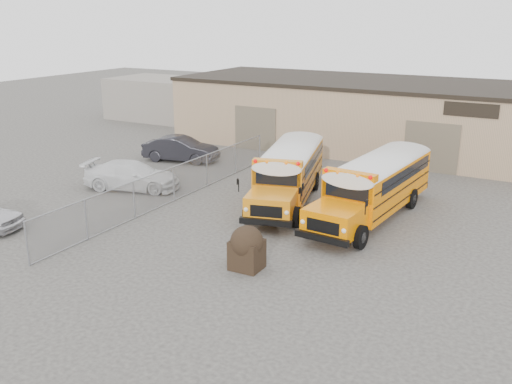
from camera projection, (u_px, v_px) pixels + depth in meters
The scene contains 9 objects.
ground at pixel (247, 243), 23.67m from camera, with size 120.00×120.00×0.00m, color #3B3936.
warehouse at pixel (391, 115), 39.62m from camera, with size 30.20×10.20×4.67m.
chainlink_fence at pixel (174, 184), 28.70m from camera, with size 0.07×18.07×1.81m.
distant_building_left at pixel (159, 98), 51.71m from camera, with size 8.00×6.00×3.60m, color gray.
school_bus_left at pixel (307, 145), 34.10m from camera, with size 4.72×9.79×2.79m.
school_bus_right at pixel (417, 157), 31.04m from camera, with size 3.18×9.87×2.84m.
tarp_bundle at pixel (247, 247), 21.02m from camera, with size 1.23×1.23×1.68m.
car_white at pixel (132, 175), 30.76m from camera, with size 2.11×5.19×1.51m, color silver.
car_dark at pixel (181, 149), 36.60m from camera, with size 1.68×4.83×1.59m, color black.
Camera 1 is at (11.04, -18.99, 9.08)m, focal length 40.00 mm.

